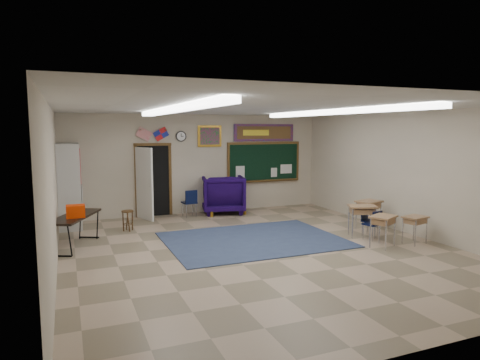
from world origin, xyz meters
name	(u,v)px	position (x,y,z in m)	size (l,w,h in m)	color
floor	(260,250)	(0.00, 0.00, 0.00)	(9.00, 9.00, 0.00)	gray
back_wall	(199,164)	(0.00, 4.50, 1.50)	(8.00, 0.04, 3.00)	#A69C87
front_wall	(429,224)	(0.00, -4.50, 1.50)	(8.00, 0.04, 3.00)	#A69C87
left_wall	(53,191)	(-4.00, 0.00, 1.50)	(0.04, 9.00, 3.00)	#A69C87
right_wall	(409,173)	(4.00, 0.00, 1.50)	(0.04, 9.00, 3.00)	#A69C87
ceiling	(261,108)	(0.00, 0.00, 3.00)	(8.00, 9.00, 0.04)	silver
area_rug	(254,240)	(0.20, 0.80, 0.01)	(4.00, 3.00, 0.02)	#2E3A58
fluorescent_strips	(261,111)	(0.00, 0.00, 2.94)	(3.86, 6.00, 0.10)	white
doorway	(151,181)	(-1.50, 4.35, 1.06)	(1.10, 0.89, 2.16)	black
chalkboard	(264,163)	(2.20, 4.46, 1.46)	(2.55, 0.14, 1.30)	#543818
bulletin_board	(264,133)	(2.20, 4.47, 2.45)	(2.10, 0.05, 0.55)	#9E1A0D
framed_art_print	(210,136)	(0.35, 4.47, 2.35)	(0.75, 0.05, 0.65)	#A67620
wall_clock	(181,136)	(-0.55, 4.47, 2.35)	(0.32, 0.05, 0.32)	black
wall_flags	(153,132)	(-1.40, 4.44, 2.48)	(1.16, 0.06, 0.70)	red
storage_cabinet	(69,186)	(-3.71, 3.85, 1.10)	(0.59, 1.25, 2.20)	#ADADA9
wingback_armchair	(223,194)	(0.65, 4.15, 0.58)	(1.24, 1.28, 1.16)	#120532
student_chair_reading	(189,203)	(-0.47, 3.94, 0.40)	(0.40, 0.40, 0.81)	black
student_chair_desk_a	(372,225)	(2.76, -0.20, 0.35)	(0.35, 0.35, 0.70)	black
student_chair_desk_b	(370,222)	(2.96, 0.10, 0.35)	(0.35, 0.35, 0.70)	black
student_desk_front_left	(362,219)	(2.73, 0.12, 0.42)	(0.77, 0.68, 0.76)	#9F6F4A
student_desk_front_right	(369,213)	(3.39, 0.69, 0.41)	(0.71, 0.60, 0.74)	#9F6F4A
student_desk_back_left	(383,230)	(2.57, -0.80, 0.39)	(0.71, 0.65, 0.70)	#9F6F4A
student_desk_back_right	(415,228)	(3.43, -0.85, 0.35)	(0.60, 0.50, 0.63)	#9F6F4A
folding_table	(75,230)	(-3.64, 1.75, 0.38)	(1.21, 1.77, 0.96)	black
wooden_stool	(128,220)	(-2.38, 2.83, 0.27)	(0.30, 0.30, 0.52)	#4B3116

